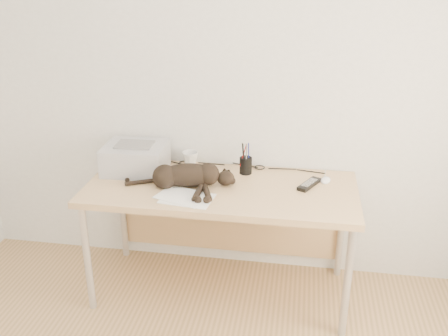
% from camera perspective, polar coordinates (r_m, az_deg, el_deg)
% --- Properties ---
extents(wall_back, '(3.50, 0.00, 3.50)m').
position_cam_1_polar(wall_back, '(3.11, 0.74, 10.12)').
color(wall_back, white).
rests_on(wall_back, floor).
extents(desk, '(1.60, 0.70, 0.74)m').
position_cam_1_polar(desk, '(3.09, -0.09, -3.66)').
color(desk, '#D8B77E').
rests_on(desk, floor).
extents(printer, '(0.39, 0.34, 0.18)m').
position_cam_1_polar(printer, '(3.19, -10.07, 1.17)').
color(printer, '#B1B1B6').
rests_on(printer, desk).
extents(papers, '(0.35, 0.28, 0.01)m').
position_cam_1_polar(papers, '(2.82, -4.48, -3.35)').
color(papers, white).
rests_on(papers, desk).
extents(cat, '(0.66, 0.31, 0.15)m').
position_cam_1_polar(cat, '(2.93, -4.48, -0.98)').
color(cat, black).
rests_on(cat, desk).
extents(mug, '(0.14, 0.14, 0.09)m').
position_cam_1_polar(mug, '(3.23, -3.88, 1.04)').
color(mug, silver).
rests_on(mug, desk).
extents(pen_cup, '(0.08, 0.08, 0.20)m').
position_cam_1_polar(pen_cup, '(3.11, 2.50, 0.33)').
color(pen_cup, black).
rests_on(pen_cup, desk).
extents(remote_grey, '(0.14, 0.18, 0.02)m').
position_cam_1_polar(remote_grey, '(3.10, -4.23, -0.68)').
color(remote_grey, slate).
rests_on(remote_grey, desk).
extents(remote_black, '(0.14, 0.20, 0.02)m').
position_cam_1_polar(remote_black, '(2.99, 9.70, -1.84)').
color(remote_black, black).
rests_on(remote_black, desk).
extents(mouse, '(0.08, 0.11, 0.03)m').
position_cam_1_polar(mouse, '(3.07, 11.54, -1.19)').
color(mouse, white).
rests_on(mouse, desk).
extents(cable_tangle, '(1.36, 0.07, 0.01)m').
position_cam_1_polar(cable_tangle, '(3.23, 0.56, 0.29)').
color(cable_tangle, black).
rests_on(cable_tangle, desk).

